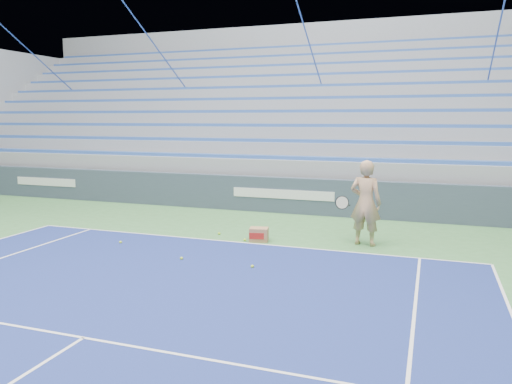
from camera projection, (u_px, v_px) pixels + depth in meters
sponsor_barrier at (284, 195)px, 15.38m from camera, size 30.00×0.32×1.10m
bleachers at (323, 132)px, 20.45m from camera, size 31.00×9.15×7.30m
tennis_player at (365, 203)px, 11.38m from camera, size 1.00×0.91×1.97m
ball_box at (259, 235)px, 11.83m from camera, size 0.49×0.41×0.33m
tennis_ball_0 at (219, 233)px, 12.51m from camera, size 0.07×0.07×0.07m
tennis_ball_1 at (121, 242)px, 11.62m from camera, size 0.07×0.07×0.07m
tennis_ball_2 at (252, 266)px, 9.72m from camera, size 0.07×0.07×0.07m
tennis_ball_3 at (245, 240)px, 11.85m from camera, size 0.07×0.07×0.07m
tennis_ball_4 at (181, 258)px, 10.28m from camera, size 0.07×0.07×0.07m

